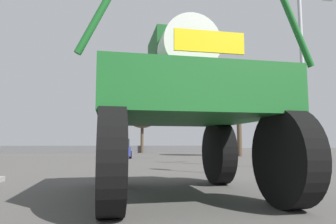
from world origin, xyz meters
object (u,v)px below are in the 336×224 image
Objects in this scene: sedan_ahead at (119,149)px; streetlight_near_right at (305,68)px; traffic_signal_near_right at (227,104)px; bare_tree_right at (238,92)px; oversize_sprayer at (180,106)px; bare_tree_far_center at (142,114)px.

sedan_ahead is 0.49× the size of streetlight_near_right.
bare_tree_right is (6.62, 15.20, 3.21)m from traffic_signal_near_right.
bare_tree_far_center is (1.26, 31.28, 2.93)m from oversize_sprayer.
streetlight_near_right is (4.41, 1.61, 2.00)m from traffic_signal_near_right.
streetlight_near_right is at bearing -52.55° from oversize_sprayer.
oversize_sprayer is 1.27× the size of sedan_ahead.
bare_tree_far_center reaches higher than sedan_ahead.
traffic_signal_near_right is (2.71, 4.39, 0.69)m from oversize_sprayer.
bare_tree_right reaches higher than oversize_sprayer.
streetlight_near_right reaches higher than oversize_sprayer.
traffic_signal_near_right is at bearing -164.64° from sedan_ahead.
bare_tree_far_center reaches higher than traffic_signal_near_right.
sedan_ahead is at bearing 1.98° from oversize_sprayer.
traffic_signal_near_right is at bearing -159.95° from streetlight_near_right.
bare_tree_right is at bearing -55.38° from bare_tree_far_center.
bare_tree_far_center is at bearing -13.33° from sedan_ahead.
oversize_sprayer is 1.44× the size of traffic_signal_near_right.
sedan_ahead is 1.14× the size of traffic_signal_near_right.
oversize_sprayer is at bearing -92.30° from bare_tree_far_center.
streetlight_near_right reaches higher than traffic_signal_near_right.
oversize_sprayer is 18.37m from sedan_ahead.
streetlight_near_right reaches higher than sedan_ahead.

